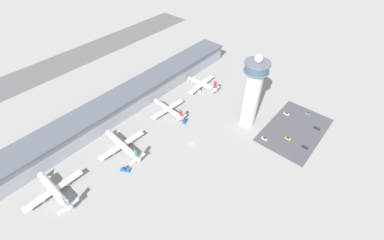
{
  "coord_description": "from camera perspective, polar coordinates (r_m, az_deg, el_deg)",
  "views": [
    {
      "loc": [
        -99.04,
        -85.3,
        144.88
      ],
      "look_at": [
        11.98,
        9.8,
        10.23
      ],
      "focal_mm": 24.0,
      "sensor_mm": 36.0,
      "label": 1
    }
  ],
  "objects": [
    {
      "name": "airplane_gate_alpha",
      "position": [
        186.46,
        -28.29,
        -13.59
      ],
      "size": [
        38.12,
        36.06,
        14.27
      ],
      "color": "white",
      "rests_on": "ground"
    },
    {
      "name": "service_truck_catering",
      "position": [
        184.33,
        -14.64,
        -10.65
      ],
      "size": [
        5.37,
        6.68,
        3.1
      ],
      "color": "black",
      "rests_on": "ground"
    },
    {
      "name": "airplane_gate_delta",
      "position": [
        247.66,
        2.26,
        7.97
      ],
      "size": [
        35.97,
        32.28,
        13.18
      ],
      "color": "white",
      "rests_on": "ground"
    },
    {
      "name": "control_tower",
      "position": [
        196.9,
        13.23,
        6.07
      ],
      "size": [
        18.16,
        18.16,
        61.62
      ],
      "color": "#ADB2BC",
      "rests_on": "ground"
    },
    {
      "name": "airplane_gate_charlie",
      "position": [
        219.52,
        -5.3,
        2.46
      ],
      "size": [
        33.78,
        34.54,
        11.64
      ],
      "color": "white",
      "rests_on": "ground"
    },
    {
      "name": "runway_strip",
      "position": [
        322.61,
        -26.51,
        11.39
      ],
      "size": [
        355.72,
        44.0,
        0.01
      ],
      "primitive_type": "cube",
      "color": "#515154",
      "rests_on": "ground"
    },
    {
      "name": "service_truck_baggage",
      "position": [
        245.55,
        1.65,
        6.74
      ],
      "size": [
        6.93,
        6.76,
        2.67
      ],
      "color": "black",
      "rests_on": "ground"
    },
    {
      "name": "terminal_building",
      "position": [
        229.27,
        -13.54,
        4.75
      ],
      "size": [
        237.15,
        25.0,
        16.52
      ],
      "color": "#9399A3",
      "rests_on": "ground"
    },
    {
      "name": "car_black_suv",
      "position": [
        229.11,
        26.04,
        -1.65
      ],
      "size": [
        1.87,
        4.71,
        1.59
      ],
      "color": "black",
      "rests_on": "ground"
    },
    {
      "name": "car_yellow_taxi",
      "position": [
        240.5,
        24.38,
        1.33
      ],
      "size": [
        1.82,
        4.08,
        1.59
      ],
      "color": "black",
      "rests_on": "ground"
    },
    {
      "name": "parking_lot_surface",
      "position": [
        221.47,
        21.88,
        -2.02
      ],
      "size": [
        64.0,
        40.0,
        0.01
      ],
      "primitive_type": "cube",
      "color": "#424247",
      "rests_on": "ground"
    },
    {
      "name": "car_silver_sedan",
      "position": [
        209.79,
        23.8,
        -5.54
      ],
      "size": [
        1.91,
        4.41,
        1.44
      ],
      "color": "black",
      "rests_on": "ground"
    },
    {
      "name": "car_navy_sedan",
      "position": [
        211.6,
        20.53,
        -3.82
      ],
      "size": [
        1.83,
        4.37,
        1.41
      ],
      "color": "black",
      "rests_on": "ground"
    },
    {
      "name": "car_maroon_suv",
      "position": [
        233.34,
        20.24,
        1.35
      ],
      "size": [
        1.77,
        4.75,
        1.6
      ],
      "color": "black",
      "rests_on": "ground"
    },
    {
      "name": "service_truck_fuel",
      "position": [
        211.77,
        -1.61,
        -0.21
      ],
      "size": [
        7.28,
        4.96,
        2.63
      ],
      "color": "black",
      "rests_on": "ground"
    },
    {
      "name": "ground_plane",
      "position": [
        195.13,
        -0.1,
        -5.3
      ],
      "size": [
        1000.0,
        1000.0,
        0.0
      ],
      "primitive_type": "plane",
      "color": "gray"
    },
    {
      "name": "airplane_gate_bravo",
      "position": [
        195.07,
        -15.22,
        -5.44
      ],
      "size": [
        37.97,
        38.72,
        14.05
      ],
      "color": "silver",
      "rests_on": "ground"
    },
    {
      "name": "car_green_van",
      "position": [
        205.71,
        15.81,
        -3.99
      ],
      "size": [
        1.78,
        4.41,
        1.48
      ],
      "color": "black",
      "rests_on": "ground"
    }
  ]
}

